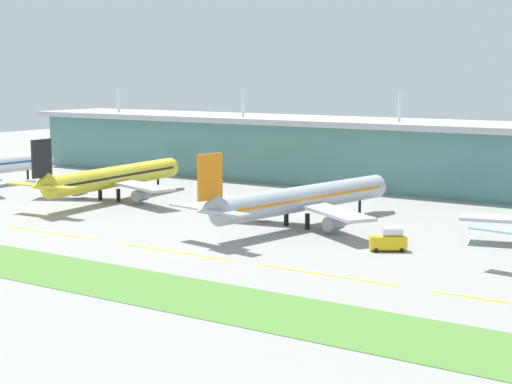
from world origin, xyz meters
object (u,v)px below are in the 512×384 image
(pushback_tug, at_px, (397,240))
(fuel_truck, at_px, (389,240))
(airliner_center, at_px, (301,199))
(airliner_near_middle, at_px, (112,177))

(pushback_tug, relative_size, fuel_truck, 0.65)
(airliner_center, bearing_deg, pushback_tug, -14.60)
(pushback_tug, height_order, fuel_truck, fuel_truck)
(airliner_near_middle, relative_size, pushback_tug, 13.09)
(airliner_center, height_order, fuel_truck, airliner_center)
(airliner_center, distance_m, fuel_truck, 30.95)
(pushback_tug, bearing_deg, fuel_truck, -81.90)
(fuel_truck, bearing_deg, airliner_near_middle, 168.82)
(airliner_near_middle, bearing_deg, pushback_tug, -7.60)
(airliner_near_middle, distance_m, pushback_tug, 91.33)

